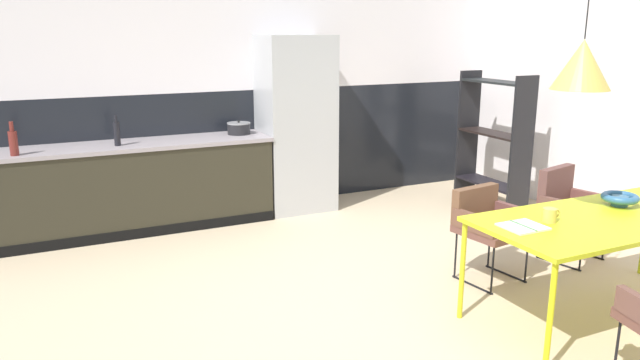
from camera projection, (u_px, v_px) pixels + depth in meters
name	position (u px, v px, depth m)	size (l,w,h in m)	color
ground_plane	(412.00, 322.00, 4.14)	(8.57, 8.57, 0.00)	#C6B08D
back_wall_splashback_dark	(255.00, 148.00, 6.82)	(6.35, 0.12, 1.32)	black
back_wall_panel_upper	(252.00, 28.00, 6.50)	(6.35, 0.12, 1.32)	white
kitchen_counter	(121.00, 188.00, 5.92)	(3.01, 0.63, 0.89)	#2C291D
refrigerator_column	(296.00, 124.00, 6.58)	(0.76, 0.60, 1.92)	#ADAFB2
dining_table	(612.00, 221.00, 4.08)	(1.94, 0.87, 0.74)	#C5CB1E
armchair_facing_counter	(567.00, 202.00, 5.23)	(0.58, 0.57, 0.80)	brown
armchair_far_side	(487.00, 219.00, 4.78)	(0.54, 0.53, 0.74)	brown
fruit_bowl	(620.00, 198.00, 4.28)	(0.26, 0.26, 0.09)	#33607F
open_book	(523.00, 227.00, 3.82)	(0.26, 0.24, 0.02)	white
mug_glass_clear	(550.00, 215.00, 3.92)	(0.13, 0.09, 0.09)	gold
cooking_pot	(239.00, 128.00, 6.37)	(0.25, 0.25, 0.15)	black
bottle_vinegar_dark	(117.00, 133.00, 5.71)	(0.06, 0.06, 0.30)	black
bottle_wine_green	(13.00, 142.00, 5.26)	(0.07, 0.07, 0.30)	maroon
open_shelf_unit	(493.00, 137.00, 6.77)	(0.30, 0.93, 1.51)	black
pendant_lamp_over_table_near	(582.00, 65.00, 3.70)	(0.36, 0.36, 1.00)	black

